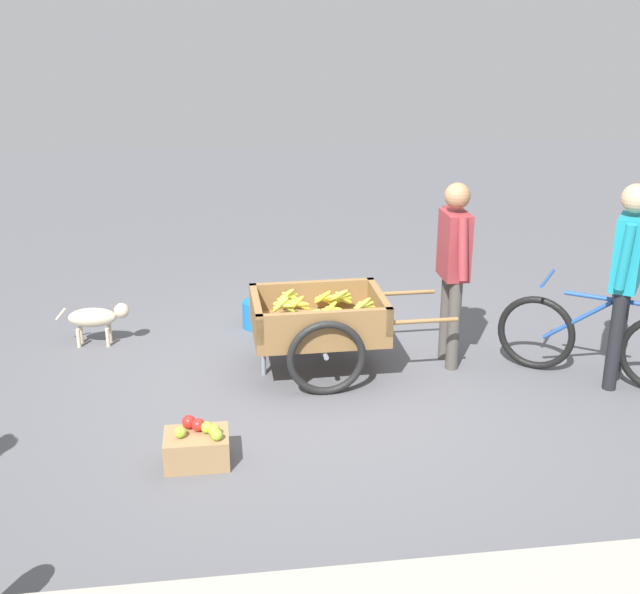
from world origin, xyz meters
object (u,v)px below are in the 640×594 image
bicycle (597,341)px  dog (97,317)px  cyclist_person (627,267)px  vendor_person (454,259)px  apple_crate (197,446)px  fruit_cart (319,324)px  plastic_bucket (257,314)px

bicycle → dog: 4.40m
cyclist_person → vendor_person: bearing=-25.0°
apple_crate → dog: bearing=-67.0°
cyclist_person → fruit_cart: bearing=-13.3°
bicycle → cyclist_person: size_ratio=0.83×
fruit_cart → cyclist_person: cyclist_person is taller
bicycle → cyclist_person: 0.68m
cyclist_person → dog: bearing=-18.0°
dog → bicycle: bearing=162.6°
plastic_bucket → apple_crate: apple_crate is taller
fruit_cart → apple_crate: (1.02, 1.34, -0.31)m
vendor_person → apple_crate: size_ratio=3.65×
fruit_cart → vendor_person: 1.26m
cyclist_person → plastic_bucket: size_ratio=6.07×
vendor_person → apple_crate: bearing=32.0°
vendor_person → apple_crate: 2.69m
fruit_cart → bicycle: bearing=168.1°
fruit_cart → vendor_person: bearing=-179.4°
plastic_bucket → apple_crate: 2.48m
plastic_bucket → dog: bearing=9.0°
fruit_cart → bicycle: size_ratio=1.19×
cyclist_person → plastic_bucket: 3.40m
vendor_person → apple_crate: vendor_person is taller
dog → apple_crate: size_ratio=1.53×
fruit_cart → bicycle: 2.30m
fruit_cart → apple_crate: 1.72m
cyclist_person → apple_crate: 3.60m
bicycle → plastic_bucket: (2.72, -1.55, -0.22)m
fruit_cart → plastic_bucket: fruit_cart is taller
vendor_person → dog: 3.27m
bicycle → dog: bicycle is taller
bicycle → plastic_bucket: 3.14m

